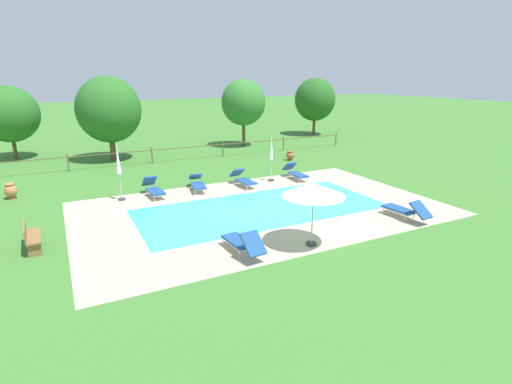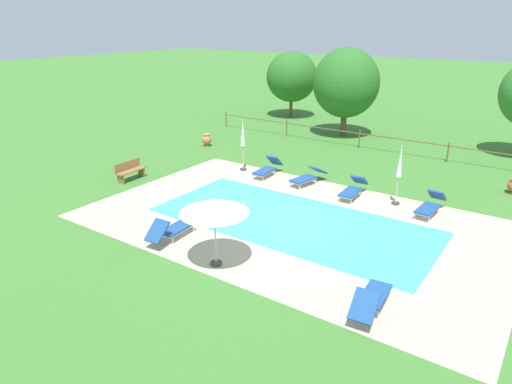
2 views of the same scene
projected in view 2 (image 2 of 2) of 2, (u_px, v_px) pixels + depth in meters
ground_plane at (292, 221)px, 16.89m from camera, size 160.00×160.00×0.00m
pool_deck_paving at (292, 221)px, 16.89m from camera, size 15.11×9.38×0.01m
swimming_pool_water at (292, 221)px, 16.89m from camera, size 10.39×4.66×0.01m
pool_coping_rim at (292, 221)px, 16.89m from camera, size 10.87×5.14×0.01m
sun_lounger_north_near_steps at (430, 205)px, 17.37m from camera, size 0.71×2.02×0.85m
sun_lounger_north_mid at (308, 177)px, 20.57m from camera, size 0.97×2.13×0.74m
sun_lounger_north_far at (353, 189)px, 19.06m from camera, size 0.70×2.03×0.83m
sun_lounger_north_end at (372, 298)px, 11.56m from camera, size 0.77×2.05×0.83m
sun_lounger_south_near_corner at (267, 168)px, 21.68m from camera, size 0.72×2.00×0.89m
sun_lounger_south_mid at (172, 229)px, 15.36m from camera, size 0.74×2.01×0.88m
patio_umbrella_open_foreground at (214, 206)px, 13.21m from camera, size 2.07×2.07×2.18m
patio_umbrella_closed_row_west at (399, 168)px, 17.90m from camera, size 0.32×0.32×2.44m
patio_umbrella_closed_row_mid_west at (243, 138)px, 22.06m from camera, size 0.32×0.32×2.54m
wooden_bench_lawn_side at (130, 170)px, 21.12m from camera, size 0.51×1.52×0.87m
terracotta_urn_near_fence at (207, 140)px, 26.80m from camera, size 0.55×0.55×0.73m
perimeter_fence at (402, 142)px, 25.00m from camera, size 24.60×0.08×1.05m
tree_far_west at (346, 83)px, 28.25m from camera, size 4.09×4.09×5.45m
tree_east_mid at (292, 77)px, 34.05m from camera, size 3.76×3.76×4.85m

